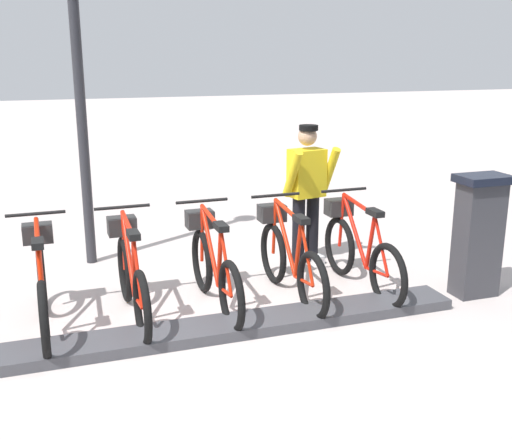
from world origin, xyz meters
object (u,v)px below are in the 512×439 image
lamp_post (74,16)px  bike_docked_2 (213,266)px  bike_docked_0 (359,250)px  bike_docked_1 (289,257)px  worker_near_rack (307,189)px  payment_kiosk (478,234)px  bike_docked_3 (131,275)px  bike_docked_4 (42,285)px

lamp_post → bike_docked_2: bearing=-149.7°
bike_docked_0 → bike_docked_1: same height
worker_near_rack → bike_docked_0: bearing=-167.8°
payment_kiosk → lamp_post: 4.92m
payment_kiosk → worker_near_rack: 1.99m
payment_kiosk → bike_docked_3: bearing=80.6°
bike_docked_0 → worker_near_rack: size_ratio=1.04×
bike_docked_1 → bike_docked_3: bearing=90.0°
bike_docked_3 → worker_near_rack: 2.45m
bike_docked_0 → bike_docked_2: bearing=90.0°
bike_docked_2 → bike_docked_3: 0.80m
bike_docked_0 → bike_docked_3: 2.41m
payment_kiosk → bike_docked_3: payment_kiosk is taller
bike_docked_0 → bike_docked_2: (0.00, 1.61, 0.00)m
bike_docked_1 → bike_docked_2: size_ratio=1.00×
bike_docked_4 → lamp_post: size_ratio=0.39×
lamp_post → payment_kiosk: bearing=-122.5°
bike_docked_3 → worker_near_rack: (0.95, -2.21, 0.48)m
bike_docked_0 → lamp_post: 4.02m
bike_docked_3 → lamp_post: 3.03m
worker_near_rack → lamp_post: (0.85, 2.45, 1.94)m
lamp_post → bike_docked_1: bearing=-134.1°
payment_kiosk → bike_docked_4: (0.57, 4.27, -0.24)m
payment_kiosk → lamp_post: bearing=57.5°
payment_kiosk → bike_docked_2: payment_kiosk is taller
bike_docked_3 → bike_docked_4: same height
bike_docked_0 → bike_docked_4: size_ratio=1.00×
lamp_post → bike_docked_4: bearing=162.8°
bike_docked_2 → bike_docked_1: bearing=-90.0°
worker_near_rack → bike_docked_2: bearing=124.1°
bike_docked_3 → payment_kiosk: bearing=-99.4°
payment_kiosk → bike_docked_3: (0.57, 3.47, -0.24)m
bike_docked_2 → bike_docked_4: size_ratio=1.00×
bike_docked_1 → bike_docked_2: (0.00, 0.80, 0.00)m
payment_kiosk → bike_docked_0: (0.57, 1.06, -0.24)m
bike_docked_4 → bike_docked_1: bearing=-90.0°
bike_docked_4 → worker_near_rack: (0.95, -3.01, 0.48)m
bike_docked_2 → bike_docked_3: bearing=90.0°
bike_docked_3 → lamp_post: lamp_post is taller
bike_docked_0 → lamp_post: bearing=56.0°
bike_docked_3 → bike_docked_4: (0.00, 0.80, 0.00)m
bike_docked_4 → worker_near_rack: worker_near_rack is taller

